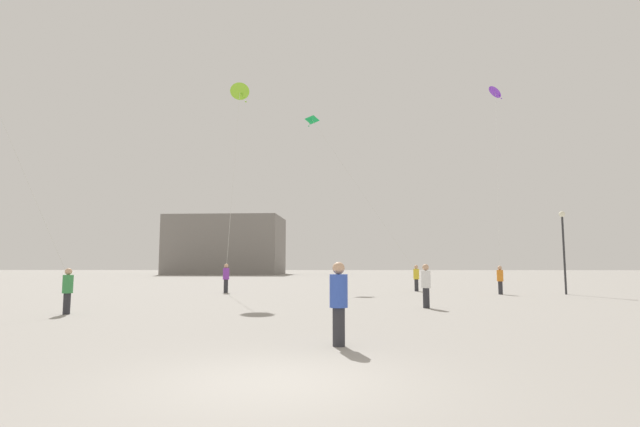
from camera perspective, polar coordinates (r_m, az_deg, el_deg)
name	(u,v)px	position (r m, az deg, el deg)	size (l,w,h in m)	color
ground_plane	(273,382)	(7.68, -5.61, -19.28)	(300.00, 300.00, 0.00)	gray
person_in_green	(68,289)	(19.62, -27.71, -7.91)	(0.36, 0.36, 1.63)	#2D2D33
person_in_orange	(500,279)	(30.81, 20.54, -7.23)	(0.37, 0.37, 1.70)	#2D2D33
person_in_blue	(339,300)	(10.69, 2.22, -10.16)	(0.40, 0.40, 1.82)	#2D2D33
person_in_purple	(226,277)	(31.16, -11.06, -7.36)	(0.40, 0.40, 1.82)	#2D2D33
person_in_yellow	(416,277)	(32.87, 11.33, -7.36)	(0.38, 0.38, 1.74)	#2D2D33
person_in_white	(426,284)	(20.34, 12.43, -8.13)	(0.39, 0.39, 1.78)	#2D2D33
kite_emerald_delta	(316,126)	(40.86, -0.51, 10.36)	(7.86, 7.53, 12.88)	green
kite_lime_diamond	(240,92)	(31.42, -9.48, 13.99)	(1.64, 2.07, 11.74)	#8CD12D
kite_violet_diamond	(496,93)	(42.02, 20.06, 13.28)	(3.61, 9.13, 14.75)	purple
building_left_hall	(227,246)	(90.92, -10.99, -3.74)	(20.65, 14.02, 10.56)	gray
lamppost_east	(563,238)	(32.34, 26.84, -2.63)	(0.36, 0.36, 4.97)	#2D2D30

